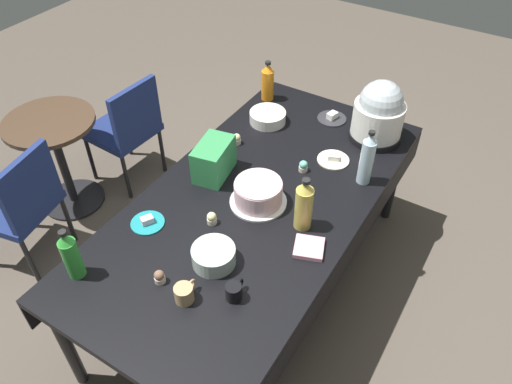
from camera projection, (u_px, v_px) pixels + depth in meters
ground at (256, 285)px, 3.14m from camera, size 9.00×9.00×0.00m
potluck_table at (256, 207)px, 2.68m from camera, size 2.20×1.10×0.75m
frosted_layer_cake at (258, 193)px, 2.57m from camera, size 0.30×0.30×0.13m
slow_cooker at (379, 113)px, 2.91m from camera, size 0.31×0.31×0.39m
glass_salad_bowl at (214, 256)px, 2.29m from camera, size 0.21×0.21×0.09m
ceramic_snack_bowl at (268, 117)px, 3.14m from camera, size 0.23×0.23×0.07m
dessert_plate_charcoal at (332, 118)px, 3.18m from camera, size 0.19×0.19×0.05m
dessert_plate_teal at (148, 222)px, 2.49m from camera, size 0.17×0.17×0.04m
dessert_plate_cream at (333, 159)px, 2.87m from camera, size 0.19×0.19×0.04m
cupcake_berry at (237, 139)px, 2.97m from camera, size 0.05×0.05×0.07m
cupcake_cocoa at (160, 277)px, 2.21m from camera, size 0.05×0.05×0.07m
cupcake_mint at (303, 166)px, 2.78m from camera, size 0.05×0.05×0.07m
cupcake_lemon at (212, 218)px, 2.48m from camera, size 0.05×0.05×0.07m
soda_bottle_ginger_ale at (304, 205)px, 2.40m from camera, size 0.09×0.09×0.30m
soda_bottle_orange_juice at (268, 82)px, 3.28m from camera, size 0.08×0.08×0.27m
soda_bottle_water at (367, 159)px, 2.64m from camera, size 0.08×0.08×0.33m
soda_bottle_lime_soda at (71, 255)px, 2.18m from camera, size 0.08×0.08×0.28m
coffee_mug_tan at (184, 293)px, 2.14m from camera, size 0.12×0.08×0.08m
coffee_mug_black at (234, 291)px, 2.14m from camera, size 0.11×0.07×0.08m
soda_carton at (214, 159)px, 2.72m from camera, size 0.28×0.20×0.20m
paper_napkin_stack at (309, 248)px, 2.37m from camera, size 0.18×0.18×0.02m
maroon_chair_left at (21, 202)px, 2.99m from camera, size 0.52×0.52×0.85m
maroon_chair_right at (127, 126)px, 3.57m from camera, size 0.46×0.46×0.85m
round_cafe_table at (57, 147)px, 3.38m from camera, size 0.60×0.60×0.72m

